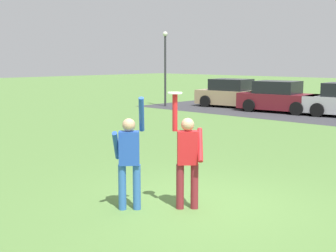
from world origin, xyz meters
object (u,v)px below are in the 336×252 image
at_px(parked_car_maroon, 279,98).
at_px(parked_car_tan, 233,94).
at_px(frisbee_disc, 175,93).
at_px(lamppost_by_lot, 165,61).
at_px(person_catcher, 187,155).
at_px(person_defender, 129,156).

bearing_deg(parked_car_maroon, parked_car_tan, 166.45).
distance_m(frisbee_disc, parked_car_tan, 18.53).
xyz_separation_m(frisbee_disc, lamppost_by_lot, (-12.99, 13.28, 0.49)).
bearing_deg(person_catcher, person_defender, 0.00).
height_order(person_catcher, parked_car_maroon, person_catcher).
xyz_separation_m(person_catcher, parked_car_maroon, (-6.84, 15.03, -0.25)).
bearing_deg(lamppost_by_lot, parked_car_maroon, 16.88).
xyz_separation_m(person_defender, parked_car_maroon, (-6.12, 15.78, -0.25)).
height_order(person_defender, parked_car_tan, person_defender).
height_order(person_defender, frisbee_disc, frisbee_disc).
bearing_deg(person_defender, frisbee_disc, 0.00).
height_order(person_defender, parked_car_maroon, person_defender).
xyz_separation_m(person_catcher, frisbee_disc, (-0.16, -0.16, 1.11)).
bearing_deg(parked_car_tan, frisbee_disc, -63.83).
bearing_deg(person_defender, parked_car_maroon, 65.20).
xyz_separation_m(person_defender, lamppost_by_lot, (-12.42, 13.86, 1.60)).
height_order(person_defender, lamppost_by_lot, lamppost_by_lot).
relative_size(person_catcher, frisbee_disc, 8.19).
distance_m(frisbee_disc, lamppost_by_lot, 18.58).
xyz_separation_m(parked_car_tan, lamppost_by_lot, (-3.08, -2.32, 1.86)).
bearing_deg(person_catcher, parked_car_maroon, -111.54).
bearing_deg(lamppost_by_lot, parked_car_tan, 37.04).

